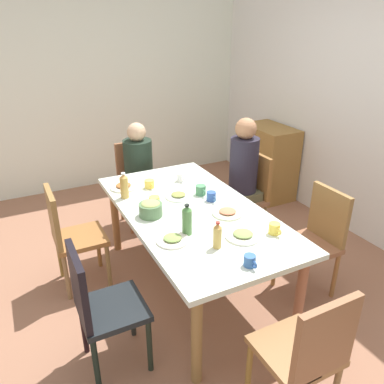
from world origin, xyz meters
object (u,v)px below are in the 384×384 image
person_2 (139,166)px  chair_4 (249,192)px  chair_3 (316,236)px  bottle_1 (124,186)px  cup_3 (275,229)px  bottle_0 (217,236)px  chair_2 (137,178)px  person_4 (242,172)px  plate_0 (243,235)px  chair_5 (307,351)px  plate_3 (228,213)px  cup_5 (211,196)px  cup_6 (155,201)px  plate_2 (173,239)px  chair_0 (69,233)px  plate_4 (178,196)px  side_cabinet (268,162)px  bottle_2 (187,220)px  cup_1 (149,184)px  bowl_0 (151,209)px  cup_4 (201,190)px  cup_0 (181,177)px  cup_2 (250,261)px  chair_1 (99,304)px  dining_table (192,218)px  plate_1 (124,187)px

person_2 → chair_4: (0.76, 0.88, -0.18)m
chair_3 → bottle_1: bottle_1 is taller
cup_3 → bottle_0: 0.45m
chair_2 → chair_4: bearing=45.8°
person_4 → plate_0: 1.20m
chair_5 → plate_3: (-1.14, 0.21, 0.24)m
cup_5 → cup_6: bearing=-106.0°
chair_3 → plate_2: size_ratio=4.04×
person_4 → chair_5: bearing=-23.6°
chair_0 → plate_4: chair_0 is taller
cup_6 → bottle_0: bearing=10.2°
side_cabinet → chair_3: bearing=-25.8°
bottle_2 → chair_5: bearing=11.1°
chair_2 → plate_0: (1.85, 0.12, 0.24)m
chair_4 → cup_5: size_ratio=7.98×
chair_4 → cup_1: bearing=-93.8°
plate_2 → bowl_0: 0.41m
plate_0 → bottle_0: (0.03, -0.22, 0.07)m
person_4 → cup_4: size_ratio=10.35×
cup_1 → plate_2: bearing=-11.5°
chair_4 → cup_0: 0.77m
plate_2 → bottle_0: 0.31m
plate_3 → person_2: bearing=-171.8°
bowl_0 → chair_5: bearing=13.3°
chair_4 → cup_5: 0.83m
plate_4 → bottle_1: size_ratio=0.98×
cup_2 → bottle_2: (-0.51, -0.17, 0.07)m
person_2 → cup_6: bearing=-12.7°
chair_2 → plate_4: chair_2 is taller
chair_5 → bowl_0: (-1.38, -0.32, 0.29)m
bottle_0 → plate_3: bearing=139.9°
bottle_1 → person_4: bearing=91.3°
chair_1 → plate_2: size_ratio=4.04×
dining_table → cup_6: cup_6 is taller
cup_1 → cup_4: bearing=45.4°
person_2 → plate_4: person_2 is taller
chair_0 → cup_0: size_ratio=8.44×
dining_table → cup_6: bearing=-129.7°
cup_0 → bottle_2: (0.87, -0.36, 0.07)m
chair_0 → cup_0: chair_0 is taller
chair_0 → cup_4: bearing=76.2°
chair_1 → bottle_2: bottle_2 is taller
chair_4 → chair_5: (1.80, -0.88, 0.00)m
chair_0 → plate_3: bearing=58.4°
plate_2 → chair_2: bearing=169.0°
chair_1 → plate_1: size_ratio=3.80×
chair_2 → person_4: (0.85, 0.79, 0.24)m
plate_2 → bottle_0: bearing=48.7°
person_4 → person_2: bearing=-134.0°
cup_3 → dining_table: bearing=-149.7°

